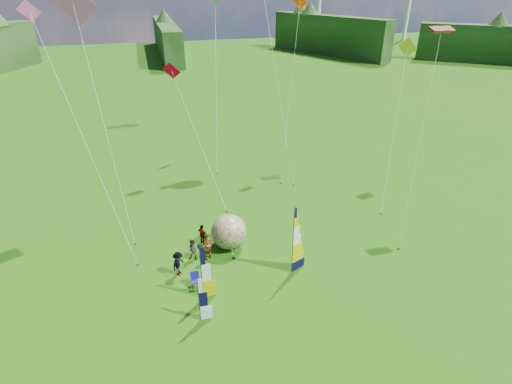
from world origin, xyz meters
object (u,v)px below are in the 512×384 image
object	(u,v)px
camp_chair	(195,280)
side_banner_far	(199,300)
feather_banner_main	(293,242)
spectator_c	(178,264)
side_banner_left	(201,274)
spectator_d	(202,234)
bol_inflatable	(229,232)
spectator_a	(208,247)
spectator_b	(193,250)
kite_whale	(275,55)

from	to	relation	value
camp_chair	side_banner_far	bearing A→B (deg)	-91.34
feather_banner_main	spectator_c	world-z (taller)	feather_banner_main
feather_banner_main	camp_chair	size ratio (longest dim) A/B	4.84
side_banner_left	spectator_d	bearing A→B (deg)	82.34
feather_banner_main	spectator_c	bearing A→B (deg)	143.34
bol_inflatable	spectator_c	world-z (taller)	bol_inflatable
spectator_a	spectator_b	xyz separation A→B (m)	(-0.95, 0.12, -0.18)
spectator_d	kite_whale	bearing A→B (deg)	-73.00
feather_banner_main	spectator_d	bearing A→B (deg)	114.28
spectator_b	kite_whale	distance (m)	19.56
kite_whale	side_banner_left	bearing A→B (deg)	-141.31
side_banner_left	spectator_b	bearing A→B (deg)	91.67
spectator_d	spectator_b	bearing A→B (deg)	115.98
bol_inflatable	spectator_c	size ratio (longest dim) A/B	1.47
side_banner_far	spectator_c	distance (m)	4.27
spectator_a	spectator_d	distance (m)	1.80
spectator_d	bol_inflatable	bearing A→B (deg)	-152.43
feather_banner_main	spectator_b	bearing A→B (deg)	130.41
side_banner_far	feather_banner_main	bearing A→B (deg)	24.81
bol_inflatable	camp_chair	distance (m)	4.53
feather_banner_main	spectator_b	size ratio (longest dim) A/B	3.06
bol_inflatable	spectator_c	distance (m)	4.21
feather_banner_main	spectator_d	world-z (taller)	feather_banner_main
bol_inflatable	spectator_d	xyz separation A→B (m)	(-1.71, 0.82, -0.46)
bol_inflatable	camp_chair	xyz separation A→B (m)	(-2.82, -3.48, -0.73)
side_banner_left	camp_chair	distance (m)	1.71
spectator_d	kite_whale	size ratio (longest dim) A/B	0.07
camp_chair	kite_whale	distance (m)	21.76
spectator_d	camp_chair	bearing A→B (deg)	128.88
spectator_a	camp_chair	distance (m)	2.83
spectator_a	kite_whale	world-z (taller)	kite_whale
feather_banner_main	bol_inflatable	distance (m)	5.08
feather_banner_main	side_banner_left	xyz separation A→B (m)	(-5.74, -0.79, -0.55)
side_banner_left	feather_banner_main	bearing A→B (deg)	8.75
spectator_b	kite_whale	bearing A→B (deg)	81.16
spectator_c	camp_chair	distance (m)	1.67
spectator_d	camp_chair	world-z (taller)	spectator_d
camp_chair	feather_banner_main	bearing A→B (deg)	-1.72
feather_banner_main	spectator_b	distance (m)	6.67
kite_whale	spectator_b	bearing A→B (deg)	-147.53
kite_whale	spectator_a	bearing A→B (deg)	-144.62
spectator_d	side_banner_left	bearing A→B (deg)	134.75
kite_whale	side_banner_far	bearing A→B (deg)	-140.09
spectator_a	spectator_b	size ratio (longest dim) A/B	1.24
side_banner_far	kite_whale	distance (m)	23.59
spectator_b	kite_whale	size ratio (longest dim) A/B	0.07
spectator_a	camp_chair	xyz separation A→B (m)	(-1.20, -2.52, -0.46)
bol_inflatable	spectator_d	bearing A→B (deg)	154.26
spectator_a	kite_whale	size ratio (longest dim) A/B	0.09
side_banner_left	spectator_a	xyz separation A→B (m)	(0.90, 3.59, -0.84)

